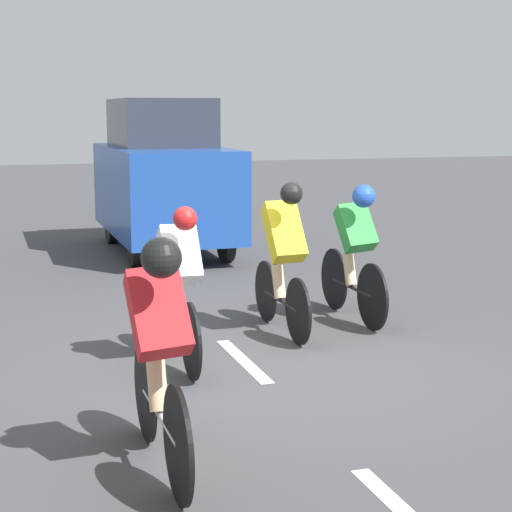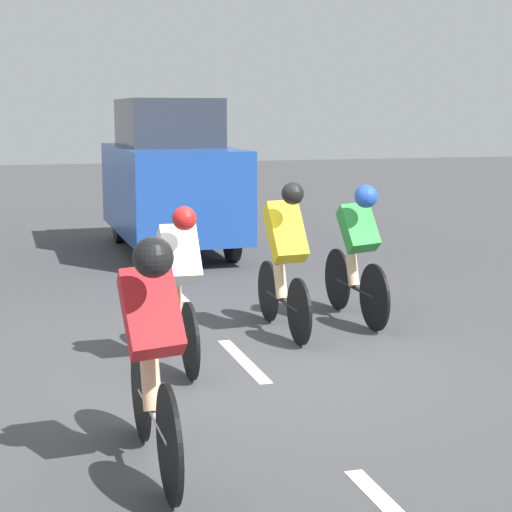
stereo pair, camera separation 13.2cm
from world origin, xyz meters
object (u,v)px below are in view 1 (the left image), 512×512
at_px(cyclist_red, 159,349).
at_px(support_car, 163,178).
at_px(cyclist_green, 355,249).
at_px(cyclist_yellow, 284,254).
at_px(cyclist_white, 179,283).

bearing_deg(cyclist_red, support_car, -101.86).
bearing_deg(cyclist_green, cyclist_red, 49.57).
relative_size(cyclist_red, cyclist_yellow, 1.04).
bearing_deg(cyclist_yellow, cyclist_white, 31.16).
height_order(cyclist_red, cyclist_yellow, cyclist_yellow).
bearing_deg(cyclist_green, cyclist_white, 25.67).
xyz_separation_m(cyclist_green, support_car, (0.99, -5.13, 0.40)).
xyz_separation_m(cyclist_white, cyclist_yellow, (-1.23, -0.74, 0.07)).
height_order(cyclist_green, support_car, support_car).
bearing_deg(support_car, cyclist_red, 78.14).
relative_size(cyclist_white, cyclist_red, 0.96).
height_order(cyclist_red, support_car, support_car).
xyz_separation_m(cyclist_white, cyclist_red, (0.62, 2.20, 0.06)).
xyz_separation_m(cyclist_yellow, support_car, (0.09, -5.41, 0.37)).
relative_size(cyclist_white, support_car, 0.43).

